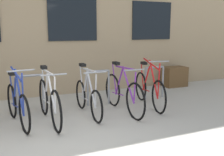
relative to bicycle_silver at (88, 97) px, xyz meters
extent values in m
plane|color=#B2ADA0|center=(-0.97, -1.35, -0.37)|extent=(42.00, 42.00, 0.00)
cube|color=tan|center=(-0.97, 5.78, 2.20)|extent=(28.00, 7.86, 5.13)
cube|color=black|center=(0.23, 1.83, 1.61)|extent=(1.30, 0.04, 1.09)
cube|color=black|center=(2.63, 1.83, 1.61)|extent=(1.30, 0.04, 1.09)
cylinder|color=gray|center=(-1.32, 0.55, 0.03)|extent=(0.05, 0.05, 0.79)
cylinder|color=gray|center=(-0.80, 0.55, 0.03)|extent=(0.05, 0.05, 0.79)
cylinder|color=gray|center=(-1.06, 0.55, 0.42)|extent=(0.52, 0.05, 0.05)
cylinder|color=gray|center=(0.18, 0.55, 0.03)|extent=(0.05, 0.05, 0.79)
cylinder|color=gray|center=(0.70, 0.55, 0.03)|extent=(0.05, 0.05, 0.79)
cylinder|color=gray|center=(0.44, 0.55, 0.42)|extent=(0.52, 0.05, 0.05)
cylinder|color=gray|center=(1.68, 0.55, 0.03)|extent=(0.05, 0.05, 0.79)
cylinder|color=gray|center=(2.20, 0.55, 0.03)|extent=(0.05, 0.05, 0.79)
cylinder|color=gray|center=(1.94, 0.55, 0.42)|extent=(0.52, 0.05, 0.05)
torus|color=black|center=(0.00, 0.50, -0.06)|extent=(0.04, 0.64, 0.64)
torus|color=black|center=(0.00, -0.51, -0.06)|extent=(0.04, 0.64, 0.64)
cylinder|color=#B7B7BC|center=(0.00, -0.23, 0.22)|extent=(0.04, 0.48, 0.67)
cylinder|color=#B7B7BC|center=(0.00, 0.16, 0.24)|extent=(0.04, 0.36, 0.71)
cylinder|color=#B7B7BC|center=(0.00, -0.07, 0.56)|extent=(0.04, 0.78, 0.08)
cylinder|color=#B7B7BC|center=(0.00, 0.25, -0.09)|extent=(0.02, 0.51, 0.07)
cylinder|color=#B7B7BC|center=(0.00, 0.41, 0.26)|extent=(0.02, 0.20, 0.66)
cylinder|color=#B7B7BC|center=(0.00, -0.48, 0.24)|extent=(0.03, 0.08, 0.61)
cube|color=black|center=(0.00, 0.32, 0.62)|extent=(0.10, 0.20, 0.06)
cylinder|color=gray|center=(0.00, -0.46, 0.57)|extent=(0.44, 0.03, 0.03)
torus|color=black|center=(-0.82, 0.41, -0.01)|extent=(0.07, 0.75, 0.75)
torus|color=black|center=(-0.78, -0.66, -0.01)|extent=(0.07, 0.75, 0.75)
cylinder|color=silver|center=(-0.79, -0.37, 0.26)|extent=(0.05, 0.51, 0.66)
cylinder|color=silver|center=(-0.81, 0.05, 0.27)|extent=(0.05, 0.39, 0.68)
cylinder|color=silver|center=(-0.80, -0.19, 0.59)|extent=(0.06, 0.84, 0.05)
cylinder|color=silver|center=(-0.81, 0.14, -0.04)|extent=(0.04, 0.54, 0.08)
cylinder|color=silver|center=(-0.82, 0.32, 0.29)|extent=(0.03, 0.20, 0.61)
cylinder|color=silver|center=(-0.79, -0.64, 0.28)|extent=(0.03, 0.08, 0.59)
cube|color=black|center=(-0.81, 0.23, 0.63)|extent=(0.11, 0.20, 0.06)
cylinder|color=gray|center=(-0.79, -0.61, 0.61)|extent=(0.44, 0.04, 0.03)
torus|color=black|center=(0.73, 0.40, -0.01)|extent=(0.05, 0.75, 0.75)
torus|color=black|center=(0.74, -0.66, -0.01)|extent=(0.05, 0.75, 0.75)
cylinder|color=#722D99|center=(0.74, -0.37, 0.25)|extent=(0.04, 0.51, 0.65)
cylinder|color=#722D99|center=(0.73, 0.05, 0.27)|extent=(0.04, 0.38, 0.68)
cylinder|color=#722D99|center=(0.74, -0.19, 0.58)|extent=(0.05, 0.83, 0.07)
cylinder|color=#722D99|center=(0.73, 0.14, -0.04)|extent=(0.03, 0.53, 0.08)
cylinder|color=#722D99|center=(0.73, 0.31, 0.29)|extent=(0.03, 0.20, 0.62)
cylinder|color=#722D99|center=(0.74, -0.63, 0.28)|extent=(0.03, 0.08, 0.58)
cube|color=black|center=(0.73, 0.22, 0.63)|extent=(0.10, 0.20, 0.06)
cylinder|color=gray|center=(0.74, -0.61, 0.59)|extent=(0.44, 0.03, 0.03)
torus|color=black|center=(-1.43, 0.45, -0.04)|extent=(0.15, 0.68, 0.68)
torus|color=black|center=(-1.28, -0.51, -0.04)|extent=(0.15, 0.68, 0.68)
cylinder|color=#233893|center=(-1.32, -0.24, 0.28)|extent=(0.11, 0.47, 0.77)
cylinder|color=#233893|center=(-1.38, 0.12, 0.21)|extent=(0.09, 0.34, 0.61)
cylinder|color=#233893|center=(-1.35, -0.09, 0.58)|extent=(0.15, 0.74, 0.19)
cylinder|color=#233893|center=(-1.39, 0.21, -0.07)|extent=(0.10, 0.48, 0.07)
cylinder|color=#233893|center=(-1.42, 0.36, 0.23)|extent=(0.06, 0.20, 0.56)
cylinder|color=#233893|center=(-1.28, -0.48, 0.31)|extent=(0.04, 0.08, 0.70)
cube|color=black|center=(-1.40, 0.27, 0.54)|extent=(0.13, 0.21, 0.06)
cylinder|color=gray|center=(-1.29, -0.46, 0.69)|extent=(0.44, 0.09, 0.03)
torus|color=black|center=(1.57, 0.57, -0.03)|extent=(0.16, 0.71, 0.71)
torus|color=black|center=(1.38, -0.50, -0.03)|extent=(0.16, 0.71, 0.71)
cylinder|color=red|center=(1.43, -0.21, 0.30)|extent=(0.12, 0.52, 0.78)
cylinder|color=red|center=(1.50, 0.21, 0.23)|extent=(0.10, 0.40, 0.64)
cylinder|color=red|center=(1.46, -0.03, 0.61)|extent=(0.18, 0.86, 0.18)
cylinder|color=red|center=(1.52, 0.30, -0.05)|extent=(0.12, 0.54, 0.07)
cylinder|color=red|center=(1.55, 0.48, 0.25)|extent=(0.06, 0.20, 0.57)
cylinder|color=red|center=(1.38, -0.48, 0.32)|extent=(0.04, 0.08, 0.71)
cube|color=black|center=(1.54, 0.39, 0.57)|extent=(0.13, 0.21, 0.06)
cylinder|color=gray|center=(1.39, -0.45, 0.71)|extent=(0.44, 0.10, 0.03)
cube|color=brown|center=(3.29, 1.50, -0.07)|extent=(0.70, 0.44, 0.60)
camera|label=1|loc=(-1.61, -4.90, 1.34)|focal=41.76mm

